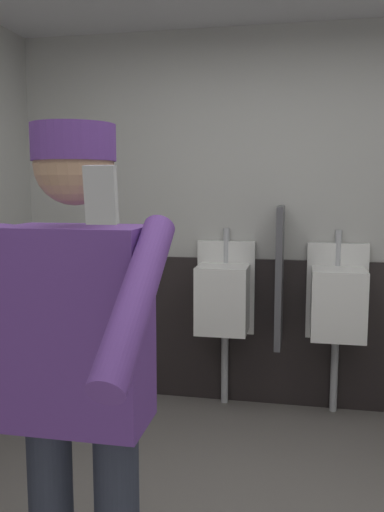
{
  "coord_description": "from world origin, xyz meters",
  "views": [
    {
      "loc": [
        0.19,
        -1.8,
        1.52
      ],
      "look_at": [
        -0.23,
        0.27,
        1.25
      ],
      "focal_mm": 37.63,
      "sensor_mm": 36.0,
      "label": 1
    }
  ],
  "objects_px": {
    "urinal_middle": "(338,302)",
    "cell_phone": "(101,195)",
    "urinal_left": "(223,297)",
    "person": "(78,360)"
  },
  "relations": [
    {
      "from": "urinal_middle",
      "to": "cell_phone",
      "type": "relative_size",
      "value": 11.27
    },
    {
      "from": "urinal_left",
      "to": "urinal_middle",
      "type": "xyz_separation_m",
      "value": [
        0.75,
        0.0,
        0.0
      ]
    },
    {
      "from": "urinal_middle",
      "to": "cell_phone",
      "type": "xyz_separation_m",
      "value": [
        -0.62,
        -2.58,
        0.73
      ]
    },
    {
      "from": "person",
      "to": "cell_phone",
      "type": "xyz_separation_m",
      "value": [
        0.28,
        -0.5,
        0.5
      ]
    },
    {
      "from": "urinal_left",
      "to": "urinal_middle",
      "type": "distance_m",
      "value": 0.75
    },
    {
      "from": "urinal_left",
      "to": "person",
      "type": "relative_size",
      "value": 0.73
    },
    {
      "from": "urinal_left",
      "to": "person",
      "type": "bearing_deg",
      "value": -94.04
    },
    {
      "from": "urinal_left",
      "to": "urinal_middle",
      "type": "height_order",
      "value": "same"
    },
    {
      "from": "urinal_left",
      "to": "cell_phone",
      "type": "distance_m",
      "value": 2.69
    },
    {
      "from": "urinal_left",
      "to": "person",
      "type": "height_order",
      "value": "person"
    }
  ]
}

